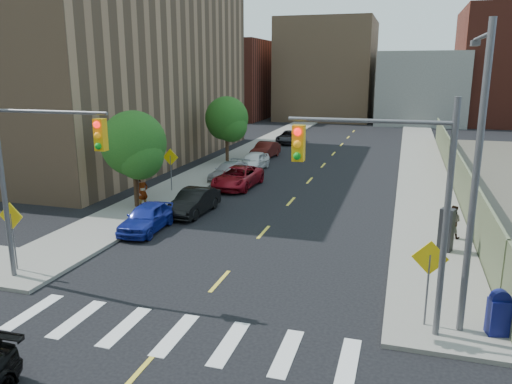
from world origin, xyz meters
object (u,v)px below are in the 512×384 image
Objects in this scene: parked_car_maroon at (265,150)px; pedestrian_west at (143,192)px; parked_car_silver at (229,172)px; parked_car_red at (238,177)px; parked_car_white at (253,161)px; parked_car_black at (194,202)px; parked_car_grey at (289,137)px; mailbox at (499,313)px; pedestrian_east at (453,222)px; payphone at (446,230)px; parked_car_blue at (147,217)px.

pedestrian_west reaches higher than parked_car_maroon.
parked_car_maroon reaches higher than parked_car_silver.
parked_car_red is at bearing -78.75° from parked_car_maroon.
pedestrian_west is (-2.00, -8.63, 0.42)m from parked_car_silver.
parked_car_maroon is (-0.58, 5.55, -0.01)m from parked_car_white.
parked_car_black is at bearing -90.31° from parked_car_red.
parked_car_silver is 18.97m from parked_car_grey.
pedestrian_west reaches higher than parked_car_black.
pedestrian_west is (-16.70, 9.33, 0.23)m from mailbox.
parked_car_maroon is 23.45m from pedestrian_east.
payphone reaches higher than mailbox.
mailbox is 0.91× the size of pedestrian_east.
parked_car_grey is at bearing 95.84° from parked_car_red.
pedestrian_west reaches higher than parked_car_red.
parked_car_black is 2.97× the size of mailbox.
payphone is (13.12, -15.07, 0.36)m from parked_car_white.
payphone is (13.71, -30.01, 0.42)m from parked_car_grey.
pedestrian_west is (-3.30, -6.70, 0.35)m from parked_car_red.
payphone is at bearing 93.67° from pedestrian_east.
parked_car_maroon is at bearing 13.82° from pedestrian_west.
parked_car_blue is 2.62× the size of pedestrian_east.
parked_car_black is 12.96m from payphone.
payphone reaches higher than parked_car_silver.
parked_car_grey is 3.39× the size of mailbox.
parked_car_silver is at bearing 7.06° from pedestrian_west.
parked_car_blue is 13.74m from payphone.
parked_car_silver is 17.61m from payphone.
pedestrian_east is at bearing -48.19° from parked_car_maroon.
payphone is at bearing 0.72° from parked_car_blue.
mailbox is (14.70, -17.96, 0.19)m from parked_car_silver.
pedestrian_east reaches higher than parked_car_maroon.
parked_car_maroon reaches higher than parked_car_grey.
parked_car_white is 2.74× the size of pedestrian_east.
parked_car_white is 2.26× the size of payphone.
parked_car_black is at bearing -82.02° from parked_car_maroon.
parked_car_blue is at bearing -128.28° from pedestrian_west.
pedestrian_west is (-2.00, -18.20, 0.35)m from parked_car_maroon.
parked_car_maroon is at bearing 104.92° from mailbox.
parked_car_blue reaches higher than parked_car_black.
parked_car_white is (0.58, 15.89, 0.03)m from parked_car_blue.
parked_car_grey is at bearing 137.72° from payphone.
payphone is at bearing -78.67° from pedestrian_west.
pedestrian_west reaches higher than parked_car_blue.
pedestrian_west is 16.12m from pedestrian_east.
parked_car_red is 1.20× the size of parked_car_white.
parked_car_blue is 0.94× the size of parked_car_maroon.
parked_car_maroon is at bearing 146.79° from payphone.
parked_car_red is 2.78× the size of pedestrian_west.
parked_car_red is 20.89m from mailbox.
parked_car_grey is 3.09× the size of pedestrian_east.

